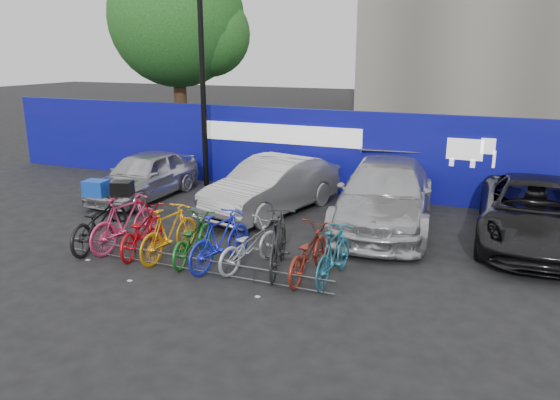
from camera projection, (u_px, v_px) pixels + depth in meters
The scene contains 21 objects.
ground at pixel (208, 261), 10.74m from camera, with size 100.00×100.00×0.00m, color black.
hoarding at pixel (312, 151), 15.74m from camera, with size 22.00×0.18×2.40m.
tree at pixel (183, 22), 20.88m from camera, with size 5.40×5.20×7.80m.
lamppost at pixel (203, 77), 15.87m from camera, with size 0.25×0.50×6.11m.
bike_rack at pixel (191, 264), 10.16m from camera, with size 5.60×0.03×0.30m.
car_0 at pixel (144, 175), 15.15m from camera, with size 1.55×3.86×1.31m, color #B1B1B6.
car_1 at pixel (272, 186), 13.76m from camera, with size 1.48×4.24×1.40m, color #B6B6BB.
car_2 at pixel (385, 195), 12.74m from camera, with size 2.10×5.18×1.50m, color #B6B7BB.
car_3 at pixel (536, 213), 11.54m from camera, with size 2.27×4.92×1.37m, color black.
bike_0 at pixel (99, 221), 11.40m from camera, with size 0.73×2.09×1.10m, color black.
bike_1 at pixel (125, 222), 11.28m from camera, with size 0.54×1.90×1.14m, color #CA3162.
bike_2 at pixel (141, 231), 11.06m from camera, with size 0.62×1.79×0.94m, color red.
bike_3 at pixel (169, 232), 10.76m from camera, with size 0.50×1.78×1.07m, color orange.
bike_4 at pixel (192, 238), 10.66m from camera, with size 0.60×1.71×0.90m, color #186B20.
bike_5 at pixel (220, 240), 10.30m from camera, with size 0.51×1.82×1.09m, color #1925C5.
bike_6 at pixel (249, 245), 10.30m from camera, with size 0.59×1.70×0.90m, color #B3B5BB.
bike_7 at pixel (278, 242), 10.07m from camera, with size 0.54×1.92×1.16m, color #242426.
bike_8 at pixel (308, 253), 9.85m from camera, with size 0.63×1.79×0.94m, color maroon.
bike_9 at pixel (334, 254), 9.69m from camera, with size 0.48×1.69×1.01m, color #1F6178.
cargo_crate at pixel (96, 188), 11.21m from camera, with size 0.46×0.35×0.33m, color #103DAD.
cargo_topcase at pixel (122, 188), 11.09m from camera, with size 0.40×0.36×0.29m, color black.
Camera 1 is at (5.22, -8.69, 3.99)m, focal length 35.00 mm.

